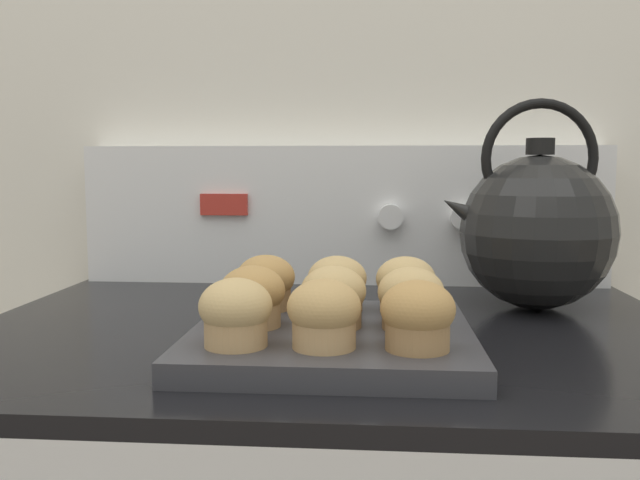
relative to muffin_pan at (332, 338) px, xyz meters
name	(u,v)px	position (x,y,z in m)	size (l,w,h in m)	color
wall_back	(345,87)	(-0.01, 0.44, 0.29)	(8.00, 0.05, 2.40)	silver
control_panel	(343,215)	(-0.01, 0.39, 0.09)	(0.78, 0.07, 0.21)	white
muffin_pan	(332,338)	(0.00, 0.00, 0.00)	(0.27, 0.27, 0.02)	#38383D
muffin_r0_c0	(236,313)	(-0.08, -0.08, 0.04)	(0.06, 0.06, 0.06)	tan
muffin_r0_c1	(324,315)	(0.00, -0.08, 0.04)	(0.06, 0.06, 0.06)	tan
muffin_r0_c2	(418,316)	(0.08, -0.07, 0.04)	(0.06, 0.06, 0.06)	#A37A4C
muffin_r1_c0	(252,297)	(-0.08, 0.00, 0.04)	(0.06, 0.06, 0.06)	tan
muffin_r1_c1	(333,297)	(0.00, 0.00, 0.04)	(0.06, 0.06, 0.06)	#A37A4C
muffin_r1_c2	(411,299)	(0.08, 0.00, 0.04)	(0.06, 0.06, 0.06)	#A37A4C
muffin_r2_c0	(266,283)	(-0.08, 0.08, 0.04)	(0.06, 0.06, 0.06)	#A37A4C
muffin_r2_c1	(337,284)	(0.00, 0.08, 0.04)	(0.06, 0.06, 0.06)	olive
muffin_r2_c2	(406,285)	(0.07, 0.08, 0.04)	(0.06, 0.06, 0.06)	tan
tea_kettle	(536,229)	(0.24, 0.21, 0.09)	(0.22, 0.19, 0.26)	black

